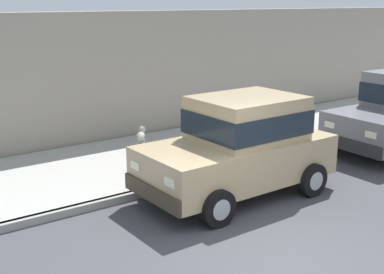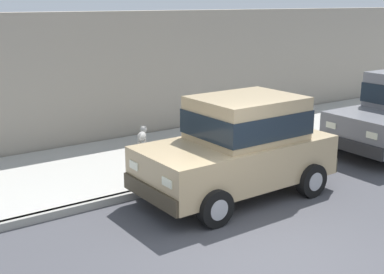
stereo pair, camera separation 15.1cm
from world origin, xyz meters
name	(u,v)px [view 1 (the left image)]	position (x,y,z in m)	size (l,w,h in m)	color
ground_plane	(276,258)	(0.00, 0.00, 0.00)	(80.00, 80.00, 0.00)	#424247
curb	(158,189)	(-3.20, 0.00, 0.07)	(0.16, 64.00, 0.14)	gray
sidewalk	(114,166)	(-5.00, 0.00, 0.07)	(3.60, 64.00, 0.14)	#A8A59E
car_tan_hatchback	(240,145)	(-2.22, 1.23, 0.98)	(1.98, 3.81, 1.88)	tan
dog_grey	(141,135)	(-5.73, 1.12, 0.43)	(0.63, 0.51, 0.49)	#999691
building_facade	(236,66)	(-7.10, 5.28, 1.67)	(0.50, 20.00, 3.33)	#9E9384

